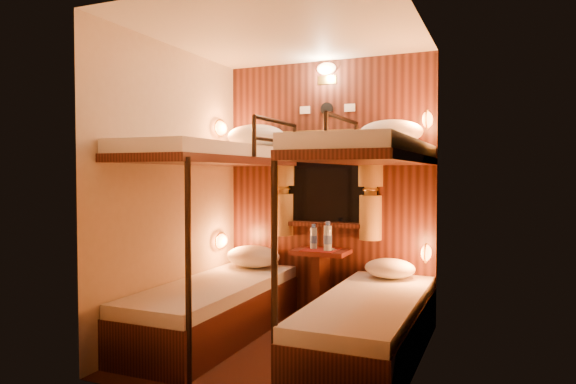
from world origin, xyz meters
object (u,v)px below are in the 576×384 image
at_px(bunk_left, 215,269).
at_px(table, 321,275).
at_px(bottle_left, 314,238).
at_px(bunk_right, 370,282).
at_px(bottle_right, 328,238).

xyz_separation_m(bunk_left, table, (0.65, 0.78, -0.14)).
bearing_deg(bottle_left, bunk_right, -48.00).
relative_size(table, bottle_left, 2.84).
height_order(bunk_left, table, bunk_left).
bearing_deg(table, bottle_right, -26.94).
xyz_separation_m(table, bottle_left, (-0.08, 0.03, 0.33)).
height_order(table, bottle_right, bottle_right).
xyz_separation_m(bunk_right, table, (-0.65, 0.78, -0.14)).
bearing_deg(bunk_right, bottle_left, 132.00).
bearing_deg(bottle_left, table, -18.72).
relative_size(bunk_left, bunk_right, 1.00).
distance_m(bunk_right, bottle_right, 0.95).
bearing_deg(bunk_right, bottle_right, 127.46).
xyz_separation_m(table, bottle_right, (0.08, -0.04, 0.35)).
bearing_deg(bunk_left, table, 50.33).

